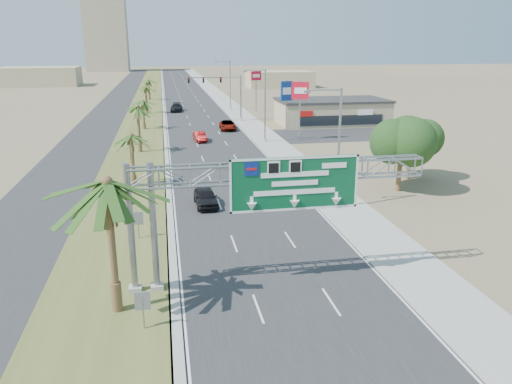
{
  "coord_description": "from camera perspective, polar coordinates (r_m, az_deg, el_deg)",
  "views": [
    {
      "loc": [
        -6.35,
        -15.86,
        13.35
      ],
      "look_at": [
        -0.77,
        14.26,
        4.2
      ],
      "focal_mm": 35.0,
      "sensor_mm": 36.0,
      "label": 1
    }
  ],
  "objects": [
    {
      "name": "pole_sign_red_near",
      "position": [
        71.0,
        5.07,
        11.11
      ],
      "size": [
        2.39,
        0.96,
        8.45
      ],
      "color": "gray",
      "rests_on": "ground"
    },
    {
      "name": "palm_row_b",
      "position": [
        48.7,
        -14.12,
        6.14
      ],
      "size": [
        3.99,
        3.99,
        5.95
      ],
      "color": "brown",
      "rests_on": "ground"
    },
    {
      "name": "median_grass",
      "position": [
        126.61,
        -12.29,
        10.23
      ],
      "size": [
        7.0,
        300.0,
        0.12
      ],
      "primitive_type": "cube",
      "color": "#535B28",
      "rests_on": "ground"
    },
    {
      "name": "palm_row_c",
      "position": [
        64.4,
        -13.4,
        9.33
      ],
      "size": [
        3.99,
        3.99,
        6.75
      ],
      "color": "brown",
      "rests_on": "ground"
    },
    {
      "name": "building_distant_right",
      "position": [
        160.41,
        2.69,
        12.73
      ],
      "size": [
        20.0,
        12.0,
        5.0
      ],
      "primitive_type": "cube",
      "color": "tan",
      "rests_on": "ground"
    },
    {
      "name": "car_mid_lane",
      "position": [
        71.44,
        -6.45,
        6.33
      ],
      "size": [
        1.84,
        4.36,
        1.4
      ],
      "primitive_type": "imported",
      "rotation": [
        0.0,
        0.0,
        0.09
      ],
      "color": "maroon",
      "rests_on": "ground"
    },
    {
      "name": "car_left_lane",
      "position": [
        42.68,
        -5.78,
        -0.6
      ],
      "size": [
        1.98,
        4.56,
        1.53
      ],
      "primitive_type": "imported",
      "rotation": [
        0.0,
        0.0,
        0.04
      ],
      "color": "black",
      "rests_on": "ground"
    },
    {
      "name": "store_building",
      "position": [
        87.37,
        8.64,
        8.98
      ],
      "size": [
        18.0,
        10.0,
        4.0
      ],
      "primitive_type": "cube",
      "color": "tan",
      "rests_on": "ground"
    },
    {
      "name": "median_signback_a",
      "position": [
        24.93,
        -12.83,
        -12.33
      ],
      "size": [
        0.75,
        0.08,
        2.08
      ],
      "color": "gray",
      "rests_on": "ground"
    },
    {
      "name": "streetlight_far",
      "position": [
        105.11,
        -3.06,
        11.88
      ],
      "size": [
        3.27,
        0.44,
        10.0
      ],
      "color": "gray",
      "rests_on": "ground"
    },
    {
      "name": "opposing_road",
      "position": [
        127.01,
        -15.49,
        10.01
      ],
      "size": [
        8.0,
        300.0,
        0.02
      ],
      "primitive_type": "cube",
      "color": "#28282B",
      "rests_on": "ground"
    },
    {
      "name": "pole_sign_red_far",
      "position": [
        102.27,
        0.01,
        12.79
      ],
      "size": [
        2.18,
        0.98,
        8.24
      ],
      "color": "gray",
      "rests_on": "ground"
    },
    {
      "name": "building_distant_left",
      "position": [
        180.36,
        -23.39,
        12.02
      ],
      "size": [
        24.0,
        14.0,
        6.0
      ],
      "primitive_type": "cube",
      "color": "tan",
      "rests_on": "ground"
    },
    {
      "name": "road",
      "position": [
        126.73,
        -7.69,
        10.44
      ],
      "size": [
        12.0,
        300.0,
        0.02
      ],
      "primitive_type": "cube",
      "color": "#28282B",
      "rests_on": "ground"
    },
    {
      "name": "streetlight_mid",
      "position": [
        69.76,
        0.88,
        9.5
      ],
      "size": [
        3.27,
        0.44,
        10.0
      ],
      "color": "gray",
      "rests_on": "ground"
    },
    {
      "name": "median_signback_b",
      "position": [
        35.96,
        -13.34,
        -3.16
      ],
      "size": [
        0.75,
        0.08,
        2.08
      ],
      "color": "gray",
      "rests_on": "ground"
    },
    {
      "name": "tower_distant",
      "position": [
        267.13,
        -16.74,
        16.85
      ],
      "size": [
        20.0,
        16.0,
        35.0
      ],
      "primitive_type": "cube",
      "color": "tan",
      "rests_on": "ground"
    },
    {
      "name": "palm_row_d",
      "position": [
        82.41,
        -12.82,
        10.0
      ],
      "size": [
        3.99,
        3.99,
        5.45
      ],
      "color": "brown",
      "rests_on": "ground"
    },
    {
      "name": "palm_near",
      "position": [
        24.87,
        -16.71,
        0.96
      ],
      "size": [
        5.7,
        5.7,
        8.35
      ],
      "color": "brown",
      "rests_on": "ground"
    },
    {
      "name": "signal_mast",
      "position": [
        88.99,
        -3.07,
        11.13
      ],
      "size": [
        10.28,
        0.71,
        8.0
      ],
      "color": "gray",
      "rests_on": "ground"
    },
    {
      "name": "sign_gantry",
      "position": [
        27.32,
        1.05,
        1.14
      ],
      "size": [
        16.75,
        1.24,
        7.5
      ],
      "color": "gray",
      "rests_on": "ground"
    },
    {
      "name": "oak_far",
      "position": [
        52.79,
        17.25,
        5.48
      ],
      "size": [
        3.5,
        3.5,
        5.6
      ],
      "color": "brown",
      "rests_on": "ground"
    },
    {
      "name": "palm_row_f",
      "position": [
        126.2,
        -12.19,
        12.34
      ],
      "size": [
        3.99,
        3.99,
        5.75
      ],
      "color": "brown",
      "rests_on": "ground"
    },
    {
      "name": "palm_row_e",
      "position": [
        101.25,
        -12.5,
        11.57
      ],
      "size": [
        3.99,
        3.99,
        6.15
      ],
      "color": "brown",
      "rests_on": "ground"
    },
    {
      "name": "car_right_lane",
      "position": [
        80.66,
        -3.26,
        7.6
      ],
      "size": [
        2.6,
        5.32,
        1.45
      ],
      "primitive_type": "imported",
      "rotation": [
        0.0,
        0.0,
        -0.04
      ],
      "color": "gray",
      "rests_on": "ground"
    },
    {
      "name": "pole_sign_blue",
      "position": [
        79.56,
        3.53,
        11.22
      ],
      "size": [
        2.02,
        0.75,
        7.92
      ],
      "color": "gray",
      "rests_on": "ground"
    },
    {
      "name": "sidewalk_right",
      "position": [
        127.43,
        -3.81,
        10.6
      ],
      "size": [
        4.0,
        300.0,
        0.1
      ],
      "primitive_type": "cube",
      "color": "#9E9B93",
      "rests_on": "ground"
    },
    {
      "name": "oak_near",
      "position": [
        47.81,
        16.31,
        5.33
      ],
      "size": [
        4.5,
        4.5,
        6.8
      ],
      "color": "brown",
      "rests_on": "ground"
    },
    {
      "name": "car_far",
      "position": [
        104.38,
        -9.07,
        9.52
      ],
      "size": [
        2.78,
        5.74,
        1.61
      ],
      "primitive_type": "imported",
      "rotation": [
        0.0,
        0.0,
        -0.1
      ],
      "color": "black",
      "rests_on": "ground"
    },
    {
      "name": "streetlight_near",
      "position": [
        41.17,
        9.14,
        4.28
      ],
      "size": [
        3.27,
        0.44,
        10.0
      ],
      "color": "gray",
      "rests_on": "ground"
    }
  ]
}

